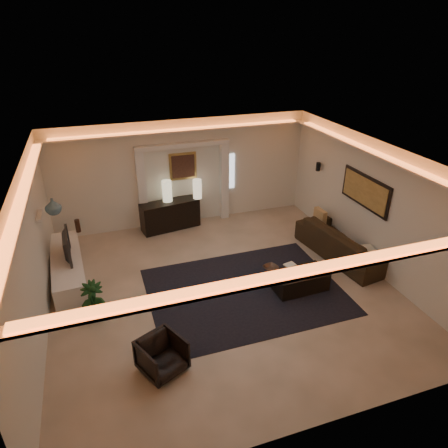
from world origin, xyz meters
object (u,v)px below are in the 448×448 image
object	(u,v)px
sofa	(343,243)
coffee_table	(300,280)
console	(170,215)
armchair	(162,356)

from	to	relation	value
sofa	coffee_table	world-z (taller)	sofa
console	coffee_table	distance (m)	4.19
console	armchair	bearing A→B (deg)	-112.49
console	armchair	size ratio (longest dim) A/B	2.32
console	armchair	xyz separation A→B (m)	(-1.17, -4.98, -0.09)
sofa	armchair	world-z (taller)	sofa
sofa	armchair	xyz separation A→B (m)	(-4.81, -2.20, -0.06)
sofa	console	bearing A→B (deg)	44.54
console	coffee_table	xyz separation A→B (m)	(2.02, -3.66, -0.20)
sofa	armchair	distance (m)	5.28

